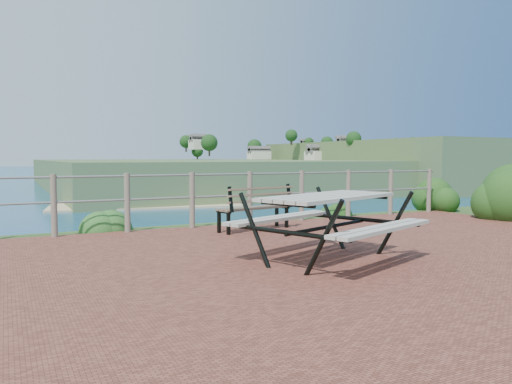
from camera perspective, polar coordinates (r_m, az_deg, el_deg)
ground at (r=6.68m, az=12.10°, el=-7.19°), size 10.00×7.00×0.12m
ocean at (r=205.14m, az=-25.59°, el=3.25°), size 1200.00×1200.00×0.00m
safety_railing at (r=9.42m, az=-0.71°, el=-0.33°), size 9.40×0.10×1.00m
distant_bay at (r=273.02m, az=13.79°, el=3.30°), size 290.00×232.36×24.00m
picnic_table at (r=6.17m, az=8.18°, el=-3.23°), size 2.06×1.56×0.80m
park_bench at (r=8.63m, az=-0.23°, el=-1.04°), size 1.45×0.66×0.79m
shrub_right_front at (r=11.78m, az=26.77°, el=-2.69°), size 1.35×1.35×1.92m
shrub_right_edge at (r=12.74m, az=19.91°, el=-2.03°), size 0.96×0.96×1.37m
shrub_lip_west at (r=9.08m, az=-17.40°, el=-4.32°), size 0.84×0.84×0.61m
shrub_lip_east at (r=11.12m, az=8.80°, el=-2.68°), size 0.74×0.74×0.47m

